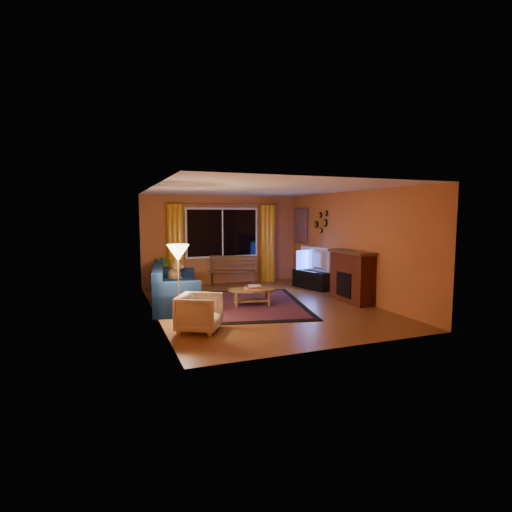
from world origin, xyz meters
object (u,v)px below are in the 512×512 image
object	(u,v)px
armchair	(199,311)
tv_console	(312,280)
bench	(233,278)
floor_lamp	(179,284)
coffee_table	(252,297)
sofa	(176,286)

from	to	relation	value
armchair	tv_console	distance (m)	4.61
bench	floor_lamp	world-z (taller)	floor_lamp
armchair	coffee_table	size ratio (longest dim) A/B	0.69
armchair	floor_lamp	size ratio (longest dim) A/B	0.49
bench	tv_console	distance (m)	2.19
armchair	coffee_table	bearing A→B (deg)	-16.68
bench	tv_console	world-z (taller)	tv_console
armchair	floor_lamp	xyz separation A→B (m)	(-0.23, 0.62, 0.37)
floor_lamp	tv_console	distance (m)	4.49
bench	sofa	size ratio (longest dim) A/B	0.62
coffee_table	floor_lamp	bearing A→B (deg)	-154.29
sofa	bench	bearing A→B (deg)	54.18
coffee_table	tv_console	world-z (taller)	tv_console
tv_console	bench	bearing A→B (deg)	132.21
coffee_table	tv_console	distance (m)	2.57
sofa	floor_lamp	xyz separation A→B (m)	(-0.17, -1.38, 0.28)
floor_lamp	tv_console	bearing A→B (deg)	28.70
sofa	coffee_table	xyz separation A→B (m)	(1.54, -0.55, -0.25)
sofa	coffee_table	size ratio (longest dim) A/B	2.11
bench	tv_console	xyz separation A→B (m)	(1.84, -1.18, 0.04)
tv_console	floor_lamp	bearing A→B (deg)	-166.33
sofa	armchair	bearing A→B (deg)	-79.96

